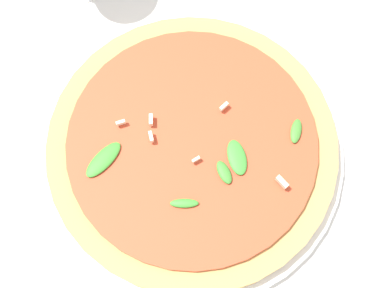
% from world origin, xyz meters
% --- Properties ---
extents(ground_plane, '(6.00, 6.00, 0.00)m').
position_xyz_m(ground_plane, '(0.00, 0.00, 0.00)').
color(ground_plane, silver).
extents(pizza_arugula_main, '(0.32, 0.32, 0.05)m').
position_xyz_m(pizza_arugula_main, '(0.01, -0.01, 0.02)').
color(pizza_arugula_main, white).
rests_on(pizza_arugula_main, ground_plane).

